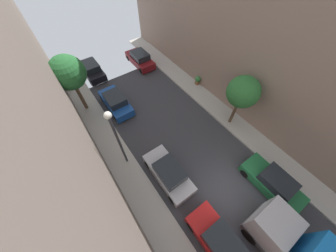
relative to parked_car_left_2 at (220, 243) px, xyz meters
name	(u,v)px	position (x,y,z in m)	size (l,w,h in m)	color
ground	(226,191)	(2.70, 1.82, -0.72)	(32.00, 32.00, 0.00)	#38383D
sidewalk_left	(169,240)	(-2.30, 1.82, -0.64)	(2.00, 44.00, 0.15)	#B7B2A8
sidewalk_right	(270,154)	(7.70, 1.82, -0.64)	(2.00, 44.00, 0.15)	#B7B2A8
parked_car_left_2	(220,243)	(0.00, 0.00, 0.00)	(1.78, 4.20, 1.57)	red
parked_car_left_3	(169,173)	(0.00, 5.04, 0.00)	(1.78, 4.20, 1.57)	silver
parked_car_left_4	(116,102)	(0.00, 13.59, 0.00)	(1.78, 4.20, 1.57)	#194799
parked_car_left_5	(92,70)	(0.00, 19.68, 0.00)	(1.78, 4.20, 1.57)	black
parked_car_right_1	(273,183)	(5.40, 0.34, 0.00)	(1.78, 4.20, 1.57)	#1E6638
parked_car_right_2	(140,59)	(5.40, 18.33, 0.00)	(1.78, 4.20, 1.57)	maroon
street_tree_0	(68,73)	(-2.45, 15.12, 3.41)	(2.76, 2.76, 5.39)	brown
street_tree_1	(243,92)	(7.46, 5.97, 2.96)	(2.45, 2.45, 4.78)	brown
potted_plant_2	(68,85)	(-2.91, 18.73, -0.07)	(0.54, 0.54, 0.86)	brown
potted_plant_3	(198,80)	(8.48, 11.58, -0.10)	(0.59, 0.59, 0.90)	brown
lamp_post	(116,134)	(-1.90, 7.92, 3.15)	(0.44, 0.44, 5.68)	#333338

